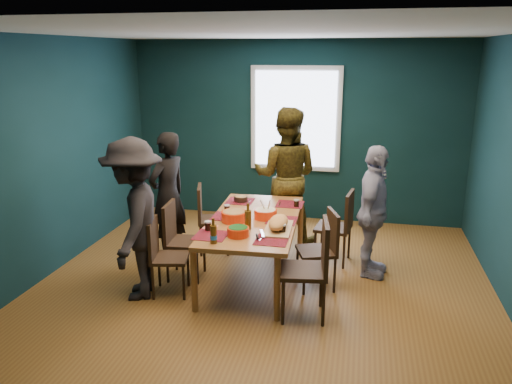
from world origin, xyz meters
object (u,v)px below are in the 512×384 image
(person_back, at_px, (286,176))
(person_near_left, at_px, (134,219))
(chair_right_far, at_px, (341,222))
(chair_right_mid, at_px, (324,244))
(person_far_left, at_px, (168,195))
(bowl_herbs, at_px, (238,231))
(bowl_salad, at_px, (234,216))
(chair_left_far, at_px, (208,214))
(dining_table, at_px, (254,224))
(person_right, at_px, (373,212))
(chair_left_near, at_px, (162,251))
(chair_right_near, at_px, (313,262))
(chair_left_mid, at_px, (178,235))
(bowl_dumpling, at_px, (266,213))
(cutting_board, at_px, (278,224))

(person_back, xyz_separation_m, person_near_left, (-1.28, -1.92, -0.07))
(chair_right_far, bearing_deg, chair_right_mid, -93.12)
(person_far_left, xyz_separation_m, bowl_herbs, (1.16, -1.02, -0.02))
(chair_right_far, distance_m, person_back, 1.05)
(chair_right_mid, distance_m, bowl_salad, 1.03)
(chair_left_far, relative_size, person_near_left, 0.52)
(bowl_herbs, bearing_deg, dining_table, 85.89)
(person_right, bearing_deg, bowl_salad, 117.74)
(dining_table, bearing_deg, chair_right_mid, -6.35)
(person_back, distance_m, bowl_salad, 1.45)
(chair_left_near, relative_size, chair_right_far, 0.92)
(dining_table, xyz_separation_m, chair_right_near, (0.74, -0.72, -0.08))
(dining_table, bearing_deg, person_near_left, -152.42)
(chair_left_mid, bearing_deg, chair_right_mid, -1.15)
(dining_table, xyz_separation_m, chair_left_far, (-0.76, 0.66, -0.14))
(chair_right_mid, relative_size, person_back, 0.47)
(chair_right_far, relative_size, bowl_salad, 3.27)
(chair_left_near, relative_size, chair_right_mid, 0.96)
(chair_left_near, bearing_deg, bowl_salad, 21.15)
(person_right, xyz_separation_m, person_near_left, (-2.42, -1.03, 0.09))
(chair_right_near, height_order, person_near_left, person_near_left)
(chair_left_far, height_order, chair_right_mid, chair_left_far)
(bowl_salad, bearing_deg, chair_right_near, -31.82)
(chair_left_near, xyz_separation_m, bowl_dumpling, (1.00, 0.60, 0.29))
(chair_left_far, height_order, person_near_left, person_near_left)
(bowl_dumpling, bearing_deg, chair_left_far, 144.65)
(chair_left_mid, bearing_deg, bowl_herbs, -32.10)
(chair_left_near, distance_m, cutting_board, 1.26)
(dining_table, distance_m, person_far_left, 1.29)
(chair_right_mid, bearing_deg, cutting_board, -171.17)
(chair_left_mid, relative_size, bowl_salad, 3.19)
(dining_table, distance_m, bowl_dumpling, 0.18)
(chair_left_mid, xyz_separation_m, chair_right_near, (1.59, -0.57, 0.06))
(person_back, height_order, bowl_dumpling, person_back)
(chair_left_far, height_order, chair_right_far, chair_right_far)
(chair_right_far, bearing_deg, person_back, 150.30)
(dining_table, relative_size, chair_right_far, 2.14)
(person_far_left, xyz_separation_m, person_near_left, (0.08, -1.10, 0.06))
(person_far_left, relative_size, person_near_left, 0.93)
(bowl_salad, bearing_deg, person_far_left, 149.84)
(cutting_board, bearing_deg, bowl_salad, 159.51)
(person_far_left, bearing_deg, bowl_dumpling, 95.74)
(person_far_left, distance_m, bowl_salad, 1.16)
(chair_left_far, distance_m, chair_right_near, 2.04)
(dining_table, distance_m, bowl_salad, 0.27)
(person_far_left, bearing_deg, person_back, 143.86)
(chair_left_far, height_order, bowl_salad, chair_left_far)
(chair_right_far, xyz_separation_m, person_far_left, (-2.13, -0.21, 0.27))
(chair_right_near, distance_m, bowl_salad, 1.12)
(chair_right_mid, xyz_separation_m, bowl_salad, (-0.98, -0.09, 0.28))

